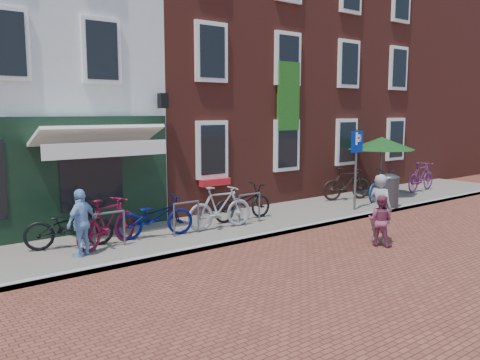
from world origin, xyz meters
TOP-DOWN VIEW (x-y plane):
  - ground at (0.00, 0.00)m, footprint 80.00×80.00m
  - sidewalk at (1.00, 1.50)m, footprint 24.00×3.00m
  - building_brick_mid at (2.00, 7.00)m, footprint 6.00×8.00m
  - building_brick_right at (8.00, 7.00)m, footprint 6.00×8.00m
  - filler_right at (14.50, 7.00)m, footprint 7.00×8.00m
  - litter_bin at (5.45, 0.30)m, footprint 0.62×0.62m
  - parking_sign at (4.27, 0.68)m, footprint 0.50×0.08m
  - parasol at (7.07, 1.82)m, footprint 2.36×2.36m
  - woman at (1.89, -2.00)m, footprint 0.41×0.61m
  - boy at (1.70, -2.15)m, footprint 0.64×0.71m
  - cafe_person at (-4.19, 1.00)m, footprint 0.90×0.71m
  - bicycle_0 at (-4.20, 1.77)m, footprint 2.02×1.18m
  - bicycle_1 at (-3.48, 1.33)m, footprint 1.91×1.21m
  - bicycle_2 at (-2.23, 1.46)m, footprint 2.01×1.02m
  - bicycle_3 at (-0.48, 1.20)m, footprint 1.90×0.71m
  - bicycle_4 at (0.62, 1.64)m, footprint 1.92×0.70m
  - bicycle_5 at (5.44, 1.98)m, footprint 1.93×1.06m
  - bicycle_6 at (6.28, 1.26)m, footprint 2.03×1.19m
  - bicycle_7 at (9.10, 1.47)m, footprint 1.89×0.67m

SIDE VIEW (x-z plane):
  - ground at x=0.00m, z-range 0.00..0.00m
  - sidewalk at x=1.00m, z-range 0.00..0.10m
  - boy at x=1.70m, z-range 0.00..1.20m
  - bicycle_0 at x=-4.20m, z-range 0.10..1.11m
  - bicycle_2 at x=-2.23m, z-range 0.10..1.11m
  - bicycle_4 at x=0.62m, z-range 0.10..1.11m
  - bicycle_6 at x=6.28m, z-range 0.10..1.11m
  - bicycle_1 at x=-3.48m, z-range 0.10..1.22m
  - bicycle_3 at x=-0.48m, z-range 0.10..1.22m
  - bicycle_5 at x=5.44m, z-range 0.10..1.22m
  - bicycle_7 at x=9.10m, z-range 0.10..1.22m
  - litter_bin at x=5.45m, z-range 0.12..1.26m
  - cafe_person at x=-4.19m, z-range 0.10..1.53m
  - woman at x=1.89m, z-range 0.00..1.66m
  - parking_sign at x=4.27m, z-range 0.54..3.02m
  - parasol at x=7.07m, z-range 0.96..3.17m
  - filler_right at x=14.50m, z-range 0.00..9.00m
  - building_brick_mid at x=2.00m, z-range 0.00..10.00m
  - building_brick_right at x=8.00m, z-range 0.00..10.00m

